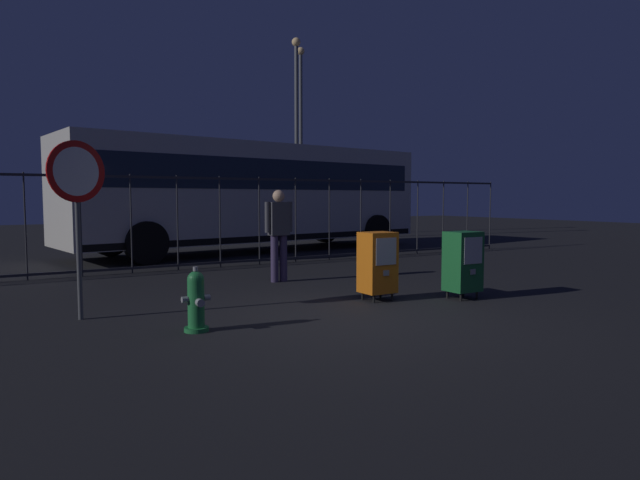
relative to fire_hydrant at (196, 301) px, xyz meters
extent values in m
plane|color=black|center=(1.94, -0.24, -0.35)|extent=(60.00, 60.00, 0.00)
cylinder|color=#1E7238|center=(0.00, 0.00, -0.33)|extent=(0.28, 0.28, 0.05)
cylinder|color=#1E7238|center=(0.00, 0.00, -0.03)|extent=(0.19, 0.19, 0.55)
sphere|color=#1E7238|center=(0.00, 0.00, 0.25)|extent=(0.19, 0.19, 0.19)
cylinder|color=gray|center=(0.00, 0.00, 0.37)|extent=(0.06, 0.06, 0.05)
cylinder|color=gray|center=(0.00, -0.13, 0.00)|extent=(0.09, 0.08, 0.09)
cylinder|color=gray|center=(-0.13, 0.00, 0.03)|extent=(0.07, 0.07, 0.07)
cylinder|color=gray|center=(0.13, 0.00, 0.03)|extent=(0.07, 0.07, 0.07)
cylinder|color=black|center=(2.78, 0.34, -0.29)|extent=(0.04, 0.04, 0.12)
cylinder|color=black|center=(3.11, 0.34, -0.29)|extent=(0.04, 0.04, 0.12)
cylinder|color=black|center=(2.78, 0.62, -0.29)|extent=(0.04, 0.04, 0.12)
cylinder|color=black|center=(3.11, 0.62, -0.29)|extent=(0.04, 0.04, 0.12)
cube|color=orange|center=(2.95, 0.48, 0.22)|extent=(0.48, 0.40, 0.90)
cube|color=#B2B7BF|center=(2.95, 0.27, 0.40)|extent=(0.36, 0.01, 0.40)
cube|color=gray|center=(2.95, 0.27, 0.08)|extent=(0.10, 0.02, 0.08)
cylinder|color=black|center=(3.96, -0.22, -0.29)|extent=(0.04, 0.04, 0.12)
cylinder|color=black|center=(4.30, -0.22, -0.29)|extent=(0.04, 0.04, 0.12)
cylinder|color=black|center=(3.96, 0.06, -0.29)|extent=(0.04, 0.04, 0.12)
cylinder|color=black|center=(4.30, 0.06, -0.29)|extent=(0.04, 0.04, 0.12)
cube|color=#19602D|center=(4.13, -0.08, 0.22)|extent=(0.48, 0.40, 0.90)
cube|color=#B2B7BF|center=(4.13, -0.29, 0.40)|extent=(0.36, 0.01, 0.40)
cube|color=gray|center=(4.13, -0.29, 0.08)|extent=(0.10, 0.02, 0.08)
cylinder|color=#4C4F54|center=(-1.04, 1.36, 0.75)|extent=(0.06, 0.06, 2.20)
cylinder|color=red|center=(-1.04, 1.34, 1.50)|extent=(0.71, 0.31, 0.76)
cylinder|color=white|center=(-1.04, 1.33, 1.50)|extent=(0.56, 0.23, 0.60)
cylinder|color=#382D51|center=(2.45, 2.90, 0.07)|extent=(0.14, 0.14, 0.85)
cylinder|color=#382D51|center=(2.63, 2.90, 0.07)|extent=(0.14, 0.14, 0.85)
cube|color=#3F3F47|center=(2.54, 2.90, 0.80)|extent=(0.36, 0.20, 0.60)
sphere|color=tan|center=(2.54, 2.90, 1.21)|extent=(0.22, 0.22, 0.22)
cylinder|color=#3F3F47|center=(2.31, 2.90, 0.83)|extent=(0.09, 0.09, 0.55)
cylinder|color=#3F3F47|center=(2.77, 2.90, 0.83)|extent=(0.09, 0.09, 0.55)
cube|color=#2D2D33|center=(1.94, 5.48, 1.60)|extent=(18.00, 0.04, 0.05)
cube|color=#2D2D33|center=(1.94, 5.48, -0.25)|extent=(18.00, 0.04, 0.05)
cylinder|color=#2D2D33|center=(-1.38, 5.48, 0.65)|extent=(0.03, 0.03, 2.00)
cylinder|color=#2D2D33|center=(-0.43, 5.48, 0.65)|extent=(0.03, 0.03, 2.00)
cylinder|color=#2D2D33|center=(0.52, 5.48, 0.65)|extent=(0.03, 0.03, 2.00)
cylinder|color=#2D2D33|center=(1.46, 5.48, 0.65)|extent=(0.03, 0.03, 2.00)
cylinder|color=#2D2D33|center=(2.41, 5.48, 0.65)|extent=(0.03, 0.03, 2.00)
cylinder|color=#2D2D33|center=(3.36, 5.48, 0.65)|extent=(0.03, 0.03, 2.00)
cylinder|color=#2D2D33|center=(4.31, 5.48, 0.65)|extent=(0.03, 0.03, 2.00)
cylinder|color=#2D2D33|center=(5.25, 5.48, 0.65)|extent=(0.03, 0.03, 2.00)
cylinder|color=#2D2D33|center=(6.20, 5.48, 0.65)|extent=(0.03, 0.03, 2.00)
cylinder|color=#2D2D33|center=(7.15, 5.48, 0.65)|extent=(0.03, 0.03, 2.00)
cylinder|color=#2D2D33|center=(8.10, 5.48, 0.65)|extent=(0.03, 0.03, 2.00)
cylinder|color=#2D2D33|center=(9.04, 5.48, 0.65)|extent=(0.03, 0.03, 2.00)
cylinder|color=#2D2D33|center=(9.99, 5.48, 0.65)|extent=(0.03, 0.03, 2.00)
cylinder|color=#2D2D33|center=(10.94, 5.48, 0.65)|extent=(0.03, 0.03, 2.00)
cube|color=beige|center=(4.59, 8.48, 1.32)|extent=(10.74, 3.90, 2.65)
cube|color=#1E2838|center=(4.59, 8.48, 1.80)|extent=(10.12, 3.83, 0.80)
cube|color=black|center=(4.59, 8.48, 0.10)|extent=(10.53, 3.88, 0.16)
cylinder|color=black|center=(8.40, 7.74, 0.15)|extent=(1.03, 0.41, 1.00)
cylinder|color=black|center=(8.07, 10.22, 0.15)|extent=(1.03, 0.41, 1.00)
cylinder|color=black|center=(1.12, 6.75, 0.15)|extent=(1.03, 0.41, 1.00)
cylinder|color=black|center=(0.78, 9.22, 0.15)|extent=(1.03, 0.41, 1.00)
cylinder|color=#4C4F54|center=(9.10, 13.75, 3.29)|extent=(0.14, 0.14, 7.28)
sphere|color=#FFD18C|center=(9.10, 13.75, 7.03)|extent=(0.32, 0.32, 0.32)
cylinder|color=#4C4F54|center=(7.77, 11.71, 3.14)|extent=(0.14, 0.14, 6.97)
sphere|color=#FFD18C|center=(7.77, 11.71, 6.72)|extent=(0.32, 0.32, 0.32)
camera|label=1|loc=(-2.04, -6.10, 1.18)|focal=31.24mm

